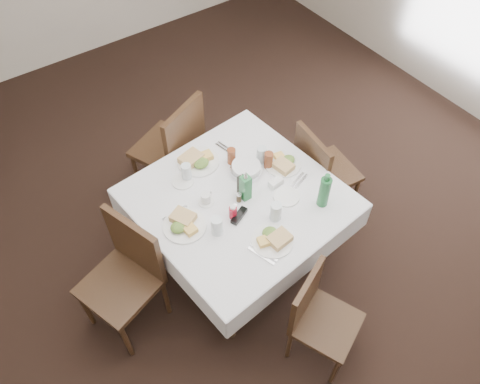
{
  "coord_description": "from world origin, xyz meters",
  "views": [
    {
      "loc": [
        -1.16,
        -1.57,
        3.27
      ],
      "look_at": [
        0.02,
        0.09,
        0.8
      ],
      "focal_mm": 35.0,
      "sensor_mm": 36.0,
      "label": 1
    }
  ],
  "objects": [
    {
      "name": "sugar_caddy",
      "position": [
        0.28,
        0.02,
        0.79
      ],
      "size": [
        0.11,
        0.06,
        0.05
      ],
      "color": "white",
      "rests_on": "dining_table"
    },
    {
      "name": "room_shell",
      "position": [
        0.0,
        0.0,
        1.71
      ],
      "size": [
        6.04,
        7.04,
        2.8
      ],
      "color": "beige",
      "rests_on": "ground"
    },
    {
      "name": "ground_plane",
      "position": [
        0.0,
        0.0,
        0.0
      ],
      "size": [
        7.0,
        7.0,
        0.0
      ],
      "primitive_type": "plane",
      "color": "black"
    },
    {
      "name": "chair_south",
      "position": [
        -0.01,
        -0.79,
        0.47
      ],
      "size": [
        0.51,
        0.51,
        0.82
      ],
      "color": "#321C0E",
      "rests_on": "ground"
    },
    {
      "name": "iced_tea_b",
      "position": [
        0.34,
        0.2,
        0.83
      ],
      "size": [
        0.06,
        0.06,
        0.13
      ],
      "color": "brown",
      "rests_on": "dining_table"
    },
    {
      "name": "oil_cruet_green",
      "position": [
        0.04,
        0.06,
        0.87
      ],
      "size": [
        0.06,
        0.06,
        0.26
      ],
      "color": "#216D37",
      "rests_on": "dining_table"
    },
    {
      "name": "iced_tea_a",
      "position": [
        0.15,
        0.39,
        0.83
      ],
      "size": [
        0.06,
        0.06,
        0.13
      ],
      "color": "brown",
      "rests_on": "dining_table"
    },
    {
      "name": "cutlery_w",
      "position": [
        -0.43,
        0.21,
        0.77
      ],
      "size": [
        0.19,
        0.06,
        0.01
      ],
      "color": "silver",
      "rests_on": "dining_table"
    },
    {
      "name": "side_plate_b",
      "position": [
        0.27,
        -0.11,
        0.77
      ],
      "size": [
        0.18,
        0.18,
        0.01
      ],
      "color": "white",
      "rests_on": "dining_table"
    },
    {
      "name": "chair_west",
      "position": [
        -0.86,
        0.15,
        0.55
      ],
      "size": [
        0.58,
        0.58,
        0.96
      ],
      "color": "#321C0E",
      "rests_on": "ground"
    },
    {
      "name": "dining_table",
      "position": [
        0.0,
        0.09,
        0.68
      ],
      "size": [
        1.43,
        1.43,
        0.76
      ],
      "color": "#321C0E",
      "rests_on": "ground"
    },
    {
      "name": "meal_west",
      "position": [
        -0.43,
        0.1,
        0.79
      ],
      "size": [
        0.29,
        0.29,
        0.06
      ],
      "color": "white",
      "rests_on": "dining_table"
    },
    {
      "name": "water_s",
      "position": [
        0.1,
        -0.2,
        0.83
      ],
      "size": [
        0.08,
        0.08,
        0.14
      ],
      "color": "silver",
      "rests_on": "dining_table"
    },
    {
      "name": "water_e",
      "position": [
        0.34,
        0.27,
        0.83
      ],
      "size": [
        0.07,
        0.07,
        0.13
      ],
      "color": "silver",
      "rests_on": "dining_table"
    },
    {
      "name": "salt_shaker",
      "position": [
        -0.09,
        -0.0,
        0.8
      ],
      "size": [
        0.03,
        0.03,
        0.07
      ],
      "color": "white",
      "rests_on": "dining_table"
    },
    {
      "name": "bread_basket",
      "position": [
        0.18,
        0.24,
        0.8
      ],
      "size": [
        0.23,
        0.23,
        0.08
      ],
      "color": "silver",
      "rests_on": "dining_table"
    },
    {
      "name": "side_plate_a",
      "position": [
        -0.24,
        0.43,
        0.77
      ],
      "size": [
        0.16,
        0.16,
        0.01
      ],
      "color": "white",
      "rests_on": "dining_table"
    },
    {
      "name": "cutlery_n",
      "position": [
        0.19,
        0.53,
        0.77
      ],
      "size": [
        0.07,
        0.17,
        0.01
      ],
      "color": "silver",
      "rests_on": "dining_table"
    },
    {
      "name": "water_w",
      "position": [
        -0.28,
        -0.07,
        0.83
      ],
      "size": [
        0.07,
        0.07,
        0.14
      ],
      "color": "silver",
      "rests_on": "dining_table"
    },
    {
      "name": "cutlery_s",
      "position": [
        -0.14,
        -0.38,
        0.77
      ],
      "size": [
        0.11,
        0.21,
        0.01
      ],
      "color": "silver",
      "rests_on": "dining_table"
    },
    {
      "name": "sunglasses",
      "position": [
        -0.09,
        -0.06,
        0.78
      ],
      "size": [
        0.15,
        0.1,
        0.03
      ],
      "color": "black",
      "rests_on": "dining_table"
    },
    {
      "name": "chair_east",
      "position": [
        0.81,
        0.11,
        0.52
      ],
      "size": [
        0.47,
        0.47,
        0.9
      ],
      "color": "#321C0E",
      "rests_on": "ground"
    },
    {
      "name": "coffee_mug",
      "position": [
        -0.2,
        0.18,
        0.8
      ],
      "size": [
        0.12,
        0.11,
        0.08
      ],
      "color": "white",
      "rests_on": "dining_table"
    },
    {
      "name": "ketchup_bottle",
      "position": [
        -0.13,
        -0.03,
        0.82
      ],
      "size": [
        0.05,
        0.05,
        0.11
      ],
      "color": "#A91024",
      "rests_on": "dining_table"
    },
    {
      "name": "cutlery_e",
      "position": [
        0.42,
        -0.05,
        0.77
      ],
      "size": [
        0.21,
        0.11,
        0.01
      ],
      "color": "silver",
      "rests_on": "dining_table"
    },
    {
      "name": "chair_north",
      "position": [
        -0.02,
        0.96,
        0.58
      ],
      "size": [
        0.63,
        0.63,
        1.01
      ],
      "color": "#321C0E",
      "rests_on": "ground"
    },
    {
      "name": "pepper_shaker",
      "position": [
        -0.02,
        0.06,
        0.8
      ],
      "size": [
        0.03,
        0.03,
        0.07
      ],
      "color": "#42321F",
      "rests_on": "dining_table"
    },
    {
      "name": "meal_east",
      "position": [
        0.44,
        0.14,
        0.78
      ],
      "size": [
        0.26,
        0.26,
        0.06
      ],
      "color": "white",
      "rests_on": "dining_table"
    },
    {
      "name": "oil_cruet_dark",
      "position": [
        0.04,
        0.1,
        0.85
      ],
      "size": [
        0.05,
        0.05,
        0.21
      ],
      "color": "black",
      "rests_on": "dining_table"
    },
    {
      "name": "green_bottle",
      "position": [
        0.43,
        -0.29,
        0.89
      ],
      "size": [
        0.08,
        0.08,
        0.29
      ],
      "color": "#216D37",
      "rests_on": "dining_table"
    },
    {
      "name": "meal_north",
      "position": [
        -0.06,
        0.52,
        0.79
      ],
      "size": [
        0.31,
        0.31,
        0.07
      ],
      "color": "white",
      "rests_on": "dining_table"
    },
    {
      "name": "meal_south",
      "position": [
        -0.03,
        -0.34,
        0.79
      ],
      "size": [
        0.27,
        0.27,
        0.06
      ],
      "color": "white",
      "rests_on": "dining_table"
    },
    {
      "name": "water_n",
      "position": [
        -0.2,
        0.44,
        0.83
      ],
      "size": [
        0.07,
        0.07,
        0.13
      ],
      "color": "silver",
      "rests_on": "dining_table"
    }
  ]
}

